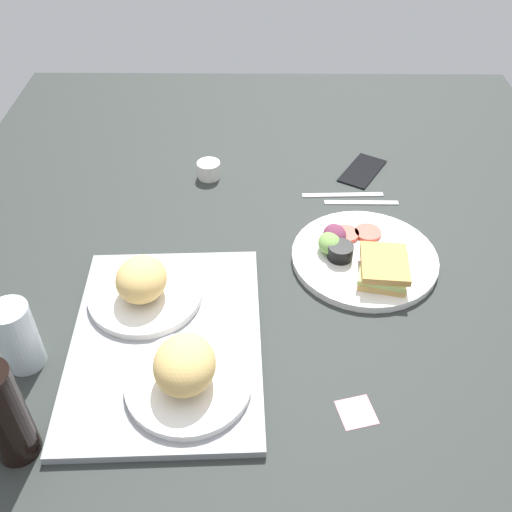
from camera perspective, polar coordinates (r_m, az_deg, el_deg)
The scene contains 12 objects.
ground_plane at distance 117.40cm, azimuth 1.46°, elevation -2.67°, with size 190.00×150.00×3.00cm, color #282D2B.
serving_tray at distance 105.26cm, azimuth -8.69°, elevation -8.16°, with size 45.00×33.00×1.60cm, color gray.
bread_plate_near at distance 95.13cm, azimuth -6.78°, elevation -11.13°, with size 20.59×20.59×9.20cm.
bread_plate_far at distance 109.93cm, azimuth -10.89°, elevation -2.91°, with size 21.24×21.24×8.72cm.
plate_with_salad at distance 120.45cm, azimuth 10.38°, elevation -0.07°, with size 29.61×29.61×5.40cm.
drinking_glass at distance 104.86cm, azimuth -22.18°, elevation -7.26°, with size 6.57×6.57×12.98cm, color silver.
soda_bottle at distance 92.26cm, azimuth -23.34°, elevation -13.97°, with size 6.40×6.40×18.10cm, color black.
espresso_cup at distance 143.85cm, azimuth -4.61°, elevation 8.36°, with size 5.60×5.60×4.00cm, color silver.
fork at distance 137.62cm, azimuth 10.21°, elevation 5.18°, with size 17.00×1.40×0.50cm, color #B7B7BC.
knife at distance 139.41cm, azimuth 8.43°, elevation 5.94°, with size 19.00×1.40×0.50cm, color #B7B7BC.
cell_phone at distance 148.56cm, azimuth 10.31°, elevation 8.22°, with size 14.40×7.20×0.80cm, color black.
sticky_note at distance 97.50cm, azimuth 9.75°, elevation -14.74°, with size 5.60×5.60×0.12cm, color pink.
Camera 1 is at (-84.35, 2.22, 80.12)cm, focal length 41.13 mm.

